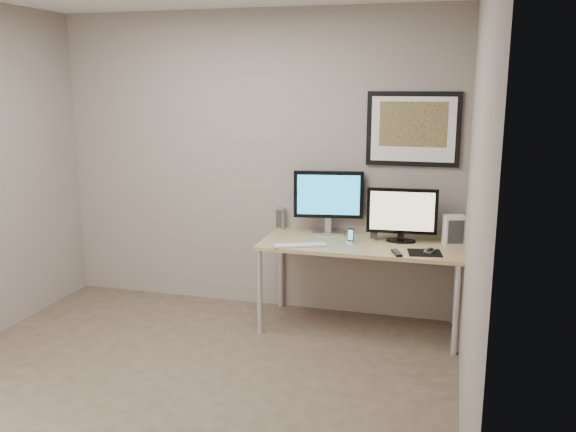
{
  "coord_description": "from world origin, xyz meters",
  "views": [
    {
      "loc": [
        1.68,
        -3.36,
        1.99
      ],
      "look_at": [
        0.46,
        1.1,
        0.97
      ],
      "focal_mm": 38.0,
      "sensor_mm": 36.0,
      "label": 1
    }
  ],
  "objects_px": {
    "keyboard": "(300,245)",
    "fan_unit": "(454,230)",
    "phone_dock": "(351,236)",
    "desk": "(361,251)",
    "framed_art": "(413,129)",
    "monitor_tv": "(402,214)",
    "monitor_large": "(328,199)",
    "speaker_left": "(281,218)",
    "speaker_right": "(373,228)"
  },
  "relations": [
    {
      "from": "monitor_large",
      "to": "phone_dock",
      "type": "bearing_deg",
      "value": -57.55
    },
    {
      "from": "framed_art",
      "to": "speaker_left",
      "type": "xyz_separation_m",
      "value": [
        -1.1,
        -0.03,
        -0.8
      ]
    },
    {
      "from": "keyboard",
      "to": "monitor_large",
      "type": "bearing_deg",
      "value": 51.75
    },
    {
      "from": "monitor_large",
      "to": "speaker_left",
      "type": "distance_m",
      "value": 0.48
    },
    {
      "from": "monitor_tv",
      "to": "speaker_left",
      "type": "distance_m",
      "value": 1.08
    },
    {
      "from": "framed_art",
      "to": "speaker_left",
      "type": "bearing_deg",
      "value": -178.37
    },
    {
      "from": "keyboard",
      "to": "speaker_right",
      "type": "bearing_deg",
      "value": 11.6
    },
    {
      "from": "desk",
      "to": "monitor_tv",
      "type": "relative_size",
      "value": 2.86
    },
    {
      "from": "monitor_large",
      "to": "speaker_right",
      "type": "distance_m",
      "value": 0.45
    },
    {
      "from": "speaker_left",
      "to": "fan_unit",
      "type": "relative_size",
      "value": 0.78
    },
    {
      "from": "framed_art",
      "to": "monitor_large",
      "type": "height_order",
      "value": "framed_art"
    },
    {
      "from": "fan_unit",
      "to": "monitor_large",
      "type": "bearing_deg",
      "value": 157.39
    },
    {
      "from": "keyboard",
      "to": "speaker_left",
      "type": "bearing_deg",
      "value": 96.99
    },
    {
      "from": "monitor_large",
      "to": "fan_unit",
      "type": "bearing_deg",
      "value": -15.77
    },
    {
      "from": "phone_dock",
      "to": "keyboard",
      "type": "xyz_separation_m",
      "value": [
        -0.37,
        -0.2,
        -0.05
      ]
    },
    {
      "from": "monitor_large",
      "to": "speaker_left",
      "type": "bearing_deg",
      "value": 162.98
    },
    {
      "from": "monitor_tv",
      "to": "speaker_left",
      "type": "bearing_deg",
      "value": 165.79
    },
    {
      "from": "keyboard",
      "to": "fan_unit",
      "type": "bearing_deg",
      "value": -6.01
    },
    {
      "from": "monitor_large",
      "to": "keyboard",
      "type": "distance_m",
      "value": 0.57
    },
    {
      "from": "speaker_left",
      "to": "speaker_right",
      "type": "height_order",
      "value": "speaker_right"
    },
    {
      "from": "monitor_large",
      "to": "desk",
      "type": "bearing_deg",
      "value": -46.78
    },
    {
      "from": "monitor_tv",
      "to": "speaker_right",
      "type": "bearing_deg",
      "value": 170.25
    },
    {
      "from": "fan_unit",
      "to": "keyboard",
      "type": "bearing_deg",
      "value": -179.37
    },
    {
      "from": "monitor_tv",
      "to": "keyboard",
      "type": "xyz_separation_m",
      "value": [
        -0.75,
        -0.34,
        -0.23
      ]
    },
    {
      "from": "phone_dock",
      "to": "monitor_large",
      "type": "bearing_deg",
      "value": 151.9
    },
    {
      "from": "framed_art",
      "to": "fan_unit",
      "type": "bearing_deg",
      "value": -28.78
    },
    {
      "from": "desk",
      "to": "fan_unit",
      "type": "bearing_deg",
      "value": 10.55
    },
    {
      "from": "desk",
      "to": "monitor_large",
      "type": "bearing_deg",
      "value": 142.84
    },
    {
      "from": "phone_dock",
      "to": "desk",
      "type": "bearing_deg",
      "value": 36.54
    },
    {
      "from": "desk",
      "to": "phone_dock",
      "type": "relative_size",
      "value": 13.22
    },
    {
      "from": "keyboard",
      "to": "monitor_tv",
      "type": "bearing_deg",
      "value": 1.05
    },
    {
      "from": "speaker_right",
      "to": "framed_art",
      "type": "bearing_deg",
      "value": 12.21
    },
    {
      "from": "desk",
      "to": "speaker_left",
      "type": "xyz_separation_m",
      "value": [
        -0.75,
        0.3,
        0.16
      ]
    },
    {
      "from": "phone_dock",
      "to": "fan_unit",
      "type": "height_order",
      "value": "fan_unit"
    },
    {
      "from": "monitor_tv",
      "to": "phone_dock",
      "type": "bearing_deg",
      "value": -164.52
    },
    {
      "from": "desk",
      "to": "framed_art",
      "type": "height_order",
      "value": "framed_art"
    },
    {
      "from": "speaker_right",
      "to": "fan_unit",
      "type": "xyz_separation_m",
      "value": [
        0.64,
        -0.0,
        0.02
      ]
    },
    {
      "from": "phone_dock",
      "to": "speaker_left",
      "type": "bearing_deg",
      "value": 174.11
    },
    {
      "from": "speaker_left",
      "to": "framed_art",
      "type": "bearing_deg",
      "value": 19.84
    },
    {
      "from": "desk",
      "to": "speaker_right",
      "type": "xyz_separation_m",
      "value": [
        0.07,
        0.14,
        0.16
      ]
    },
    {
      "from": "speaker_left",
      "to": "fan_unit",
      "type": "bearing_deg",
      "value": 11.68
    },
    {
      "from": "framed_art",
      "to": "monitor_tv",
      "type": "bearing_deg",
      "value": -101.68
    },
    {
      "from": "phone_dock",
      "to": "keyboard",
      "type": "distance_m",
      "value": 0.42
    },
    {
      "from": "speaker_left",
      "to": "phone_dock",
      "type": "height_order",
      "value": "speaker_left"
    },
    {
      "from": "phone_dock",
      "to": "fan_unit",
      "type": "relative_size",
      "value": 0.51
    },
    {
      "from": "desk",
      "to": "monitor_large",
      "type": "xyz_separation_m",
      "value": [
        -0.32,
        0.24,
        0.36
      ]
    },
    {
      "from": "speaker_left",
      "to": "fan_unit",
      "type": "distance_m",
      "value": 1.48
    },
    {
      "from": "monitor_large",
      "to": "monitor_tv",
      "type": "bearing_deg",
      "value": -21.37
    },
    {
      "from": "monitor_tv",
      "to": "fan_unit",
      "type": "relative_size",
      "value": 2.35
    },
    {
      "from": "framed_art",
      "to": "phone_dock",
      "type": "height_order",
      "value": "framed_art"
    }
  ]
}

